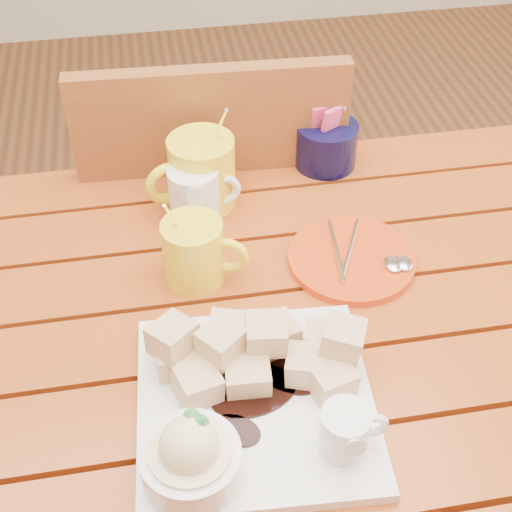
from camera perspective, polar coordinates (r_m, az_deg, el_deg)
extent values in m
cube|color=#913B12|center=(0.81, 2.10, -18.43)|extent=(1.20, 0.11, 0.03)
cube|color=#913B12|center=(0.87, 0.56, -11.95)|extent=(1.20, 0.11, 0.03)
cube|color=#913B12|center=(0.94, -0.71, -6.36)|extent=(1.20, 0.11, 0.03)
cube|color=#913B12|center=(1.02, -1.77, -1.57)|extent=(1.20, 0.11, 0.03)
cube|color=#913B12|center=(1.10, -2.67, 2.51)|extent=(1.20, 0.11, 0.03)
cube|color=#913B12|center=(1.19, -3.44, 6.00)|extent=(1.20, 0.11, 0.03)
cube|color=#913B12|center=(1.24, -3.44, 4.43)|extent=(1.12, 0.04, 0.08)
cylinder|color=#913B12|center=(1.59, 17.22, -2.93)|extent=(0.06, 0.06, 0.72)
cube|color=white|center=(0.85, -0.04, -11.69)|extent=(0.29, 0.29, 0.02)
cube|color=#CF873F|center=(0.84, 0.83, -6.23)|extent=(0.05, 0.05, 0.04)
cube|color=#CF873F|center=(0.84, -0.68, -9.45)|extent=(0.05, 0.05, 0.04)
cube|color=#CF873F|center=(0.83, -4.71, -10.14)|extent=(0.06, 0.06, 0.04)
cube|color=#CF873F|center=(0.83, -2.79, -6.90)|extent=(0.07, 0.07, 0.04)
cube|color=#CF873F|center=(0.87, 5.85, -6.85)|extent=(0.06, 0.06, 0.04)
cube|color=#CF873F|center=(0.85, 4.10, -8.78)|extent=(0.06, 0.06, 0.04)
cube|color=#CF873F|center=(0.86, -6.39, -7.85)|extent=(0.05, 0.05, 0.04)
cube|color=#CF873F|center=(0.84, 6.01, -9.70)|extent=(0.06, 0.06, 0.04)
cube|color=#CF873F|center=(0.88, 1.65, -6.32)|extent=(0.06, 0.06, 0.04)
cube|color=#CF873F|center=(0.88, -2.18, -6.29)|extent=(0.06, 0.06, 0.04)
cube|color=#CF873F|center=(0.84, 6.95, -6.55)|extent=(0.06, 0.06, 0.04)
cube|color=#CF873F|center=(0.84, -6.68, -6.52)|extent=(0.07, 0.07, 0.04)
cylinder|color=white|center=(0.77, -5.22, -16.16)|extent=(0.11, 0.11, 0.04)
cylinder|color=#FFF6BB|center=(0.76, -5.28, -15.71)|extent=(0.09, 0.09, 0.03)
sphere|color=#FFF6BB|center=(0.75, -5.38, -14.89)|extent=(0.06, 0.06, 0.06)
cone|color=green|center=(0.73, -4.41, -13.13)|extent=(0.03, 0.04, 0.03)
cone|color=green|center=(0.74, -5.34, -12.70)|extent=(0.03, 0.03, 0.02)
cylinder|color=white|center=(0.79, 7.08, -13.73)|extent=(0.05, 0.05, 0.06)
cylinder|color=black|center=(0.77, 7.24, -12.68)|extent=(0.04, 0.04, 0.01)
cone|color=white|center=(0.76, 7.78, -14.51)|extent=(0.02, 0.02, 0.03)
torus|color=white|center=(0.79, 9.31, -13.25)|extent=(0.04, 0.01, 0.04)
cylinder|color=yellow|center=(1.09, -4.33, 6.72)|extent=(0.10, 0.10, 0.11)
cylinder|color=black|center=(1.07, -4.46, 8.78)|extent=(0.09, 0.09, 0.01)
torus|color=yellow|center=(1.08, -7.14, 5.78)|extent=(0.07, 0.04, 0.07)
cylinder|color=silver|center=(1.08, -3.61, 8.85)|extent=(0.05, 0.05, 0.15)
cylinder|color=yellow|center=(0.97, -5.04, 0.37)|extent=(0.08, 0.08, 0.09)
cylinder|color=black|center=(0.94, -5.18, 2.12)|extent=(0.07, 0.07, 0.01)
torus|color=yellow|center=(0.96, -2.24, 0.02)|extent=(0.06, 0.03, 0.06)
cylinder|color=silver|center=(0.95, -6.05, 2.09)|extent=(0.04, 0.04, 0.12)
cylinder|color=white|center=(1.07, -4.98, 4.92)|extent=(0.08, 0.08, 0.09)
cylinder|color=white|center=(1.04, -5.11, 6.66)|extent=(0.06, 0.06, 0.01)
cone|color=white|center=(1.02, -4.84, 5.03)|extent=(0.03, 0.03, 0.03)
torus|color=white|center=(1.07, -2.60, 5.29)|extent=(0.05, 0.01, 0.05)
cylinder|color=black|center=(1.19, 5.62, 8.86)|extent=(0.10, 0.10, 0.07)
cube|color=#FF457F|center=(1.16, 5.17, 10.85)|extent=(0.03, 0.02, 0.05)
cube|color=white|center=(1.17, 6.35, 11.05)|extent=(0.03, 0.02, 0.05)
cube|color=#FF457F|center=(1.16, 6.02, 10.63)|extent=(0.04, 0.03, 0.05)
cylinder|color=red|center=(1.02, 7.64, -0.21)|extent=(0.18, 0.18, 0.01)
cylinder|color=silver|center=(1.02, 6.45, 0.45)|extent=(0.02, 0.13, 0.01)
cylinder|color=silver|center=(1.02, 7.54, 0.58)|extent=(0.06, 0.12, 0.01)
ellipsoid|color=silver|center=(1.01, 10.90, -0.64)|extent=(0.02, 0.03, 0.01)
ellipsoid|color=silver|center=(1.02, 11.70, -0.54)|extent=(0.02, 0.03, 0.01)
cube|color=brown|center=(1.54, -3.58, 2.42)|extent=(0.46, 0.46, 0.03)
cylinder|color=brown|center=(1.85, 2.09, 1.08)|extent=(0.04, 0.04, 0.44)
cylinder|color=brown|center=(1.84, -9.60, 0.08)|extent=(0.04, 0.04, 0.44)
cylinder|color=brown|center=(1.59, 4.18, -7.91)|extent=(0.04, 0.04, 0.44)
cylinder|color=brown|center=(1.58, -9.57, -9.15)|extent=(0.04, 0.04, 0.44)
cube|color=brown|center=(1.23, -3.32, 5.22)|extent=(0.44, 0.05, 0.46)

